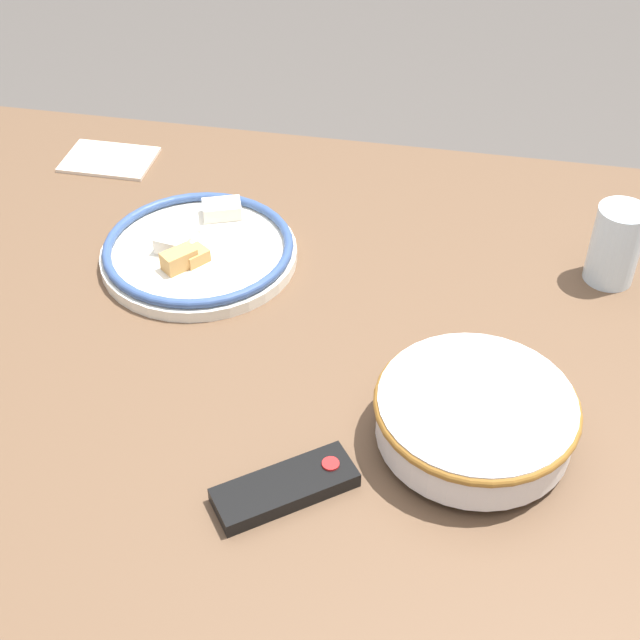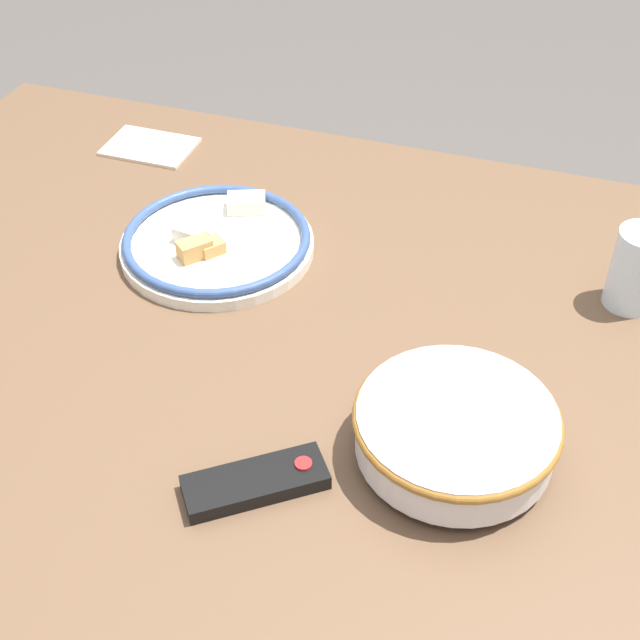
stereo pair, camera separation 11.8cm
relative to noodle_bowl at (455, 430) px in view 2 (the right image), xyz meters
The scene contains 7 objects.
ground_plane 0.84m from the noodle_bowl, 28.94° to the right, with size 8.00×8.00×0.00m, color #4C4742.
dining_table 0.32m from the noodle_bowl, 28.94° to the right, with size 1.52×1.07×0.75m.
noodle_bowl is the anchor object (origin of this frame).
food_plate 0.51m from the noodle_bowl, 33.74° to the right, with size 0.29×0.29×0.05m.
tv_remote 0.24m from the noodle_bowl, 31.04° to the left, with size 0.16×0.14×0.02m.
drinking_glass 0.40m from the noodle_bowl, 116.13° to the right, with size 0.07×0.07×0.12m.
folded_napkin 0.85m from the noodle_bowl, 38.50° to the right, with size 0.15×0.11×0.01m.
Camera 2 is at (-0.34, 0.85, 1.55)m, focal length 50.00 mm.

